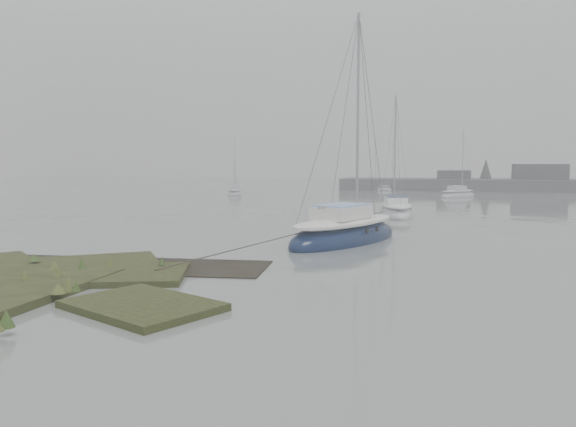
# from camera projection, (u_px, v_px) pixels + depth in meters

# --- Properties ---
(ground) EXTENTS (160.00, 160.00, 0.00)m
(ground) POSITION_uv_depth(u_px,v_px,m) (334.00, 208.00, 42.96)
(ground) COLOR slate
(ground) RESTS_ON ground
(sailboat_main) EXTENTS (5.34, 8.06, 10.85)m
(sailboat_main) POSITION_uv_depth(u_px,v_px,m) (345.00, 234.00, 24.68)
(sailboat_main) COLOR #0C1835
(sailboat_main) RESTS_ON ground
(sailboat_white) EXTENTS (2.98, 6.29, 8.53)m
(sailboat_white) POSITION_uv_depth(u_px,v_px,m) (395.00, 212.00, 36.74)
(sailboat_white) COLOR silver
(sailboat_white) RESTS_ON ground
(sailboat_far_a) EXTENTS (2.90, 4.97, 6.67)m
(sailboat_far_a) POSITION_uv_depth(u_px,v_px,m) (235.00, 193.00, 60.52)
(sailboat_far_a) COLOR #A4AAAE
(sailboat_far_a) RESTS_ON ground
(sailboat_far_b) EXTENTS (4.48, 5.30, 7.45)m
(sailboat_far_b) POSITION_uv_depth(u_px,v_px,m) (458.00, 195.00, 56.66)
(sailboat_far_b) COLOR #B6BBC0
(sailboat_far_b) RESTS_ON ground
(sailboat_far_c) EXTENTS (4.51, 4.49, 6.76)m
(sailboat_far_c) POSITION_uv_depth(u_px,v_px,m) (378.00, 188.00, 70.74)
(sailboat_far_c) COLOR silver
(sailboat_far_c) RESTS_ON ground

